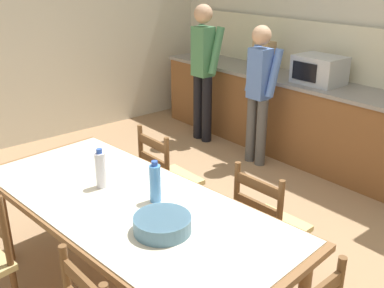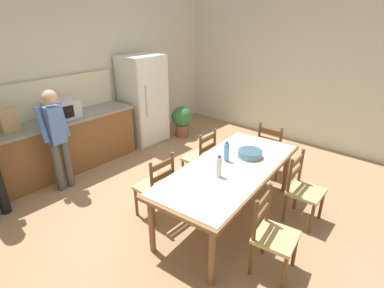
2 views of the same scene
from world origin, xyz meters
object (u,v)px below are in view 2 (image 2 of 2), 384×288
at_px(microwave, 62,110).
at_px(chair_head_end, 272,150).
at_px(bottle_near_centre, 219,167).
at_px(chair_side_far_left, 156,187).
at_px(refrigerator, 143,100).
at_px(chair_side_near_right, 303,190).
at_px(chair_side_far_right, 200,158).
at_px(paper_bag, 9,120).
at_px(serving_bowl, 250,153).
at_px(bottle_off_centre, 227,152).
at_px(potted_plant, 182,119).
at_px(person_at_counter, 57,136).
at_px(chair_side_near_left, 272,235).
at_px(dining_table, 230,172).

height_order(microwave, chair_head_end, microwave).
distance_m(bottle_near_centre, chair_side_far_left, 0.93).
xyz_separation_m(bottle_near_centre, chair_head_end, (1.70, 0.17, -0.44)).
relative_size(refrigerator, chair_side_near_right, 1.93).
bearing_deg(chair_side_far_right, chair_side_near_right, 93.30).
bearing_deg(microwave, paper_bag, -179.44).
distance_m(microwave, bottle_near_centre, 2.90).
height_order(paper_bag, serving_bowl, paper_bag).
relative_size(microwave, paper_bag, 1.39).
xyz_separation_m(bottle_off_centre, potted_plant, (1.58, 2.26, -0.49)).
bearing_deg(person_at_counter, refrigerator, -76.30).
height_order(chair_head_end, potted_plant, chair_head_end).
height_order(refrigerator, chair_side_far_left, refrigerator).
distance_m(refrigerator, person_at_counter, 2.11).
distance_m(chair_side_far_right, chair_side_near_left, 1.87).
distance_m(chair_side_far_left, chair_side_near_left, 1.57).
relative_size(paper_bag, serving_bowl, 1.12).
bearing_deg(chair_side_far_left, paper_bag, -67.77).
distance_m(chair_side_far_right, person_at_counter, 2.13).
distance_m(microwave, chair_side_far_left, 2.20).
bearing_deg(serving_bowl, bottle_off_centre, 150.88).
relative_size(chair_head_end, person_at_counter, 0.59).
xyz_separation_m(bottle_near_centre, bottle_off_centre, (0.38, 0.16, 0.00)).
bearing_deg(chair_side_far_right, chair_head_end, 142.73).
distance_m(paper_bag, chair_head_end, 3.99).
xyz_separation_m(chair_side_near_right, chair_head_end, (0.83, 0.87, 0.00)).
xyz_separation_m(chair_side_far_left, person_at_counter, (-0.45, 1.59, 0.42)).
xyz_separation_m(chair_side_far_left, potted_plant, (2.27, 1.66, -0.06)).
bearing_deg(bottle_off_centre, chair_side_near_left, -118.98).
bearing_deg(chair_side_near_left, bottle_off_centre, 52.74).
height_order(bottle_near_centre, chair_side_far_left, bottle_near_centre).
bearing_deg(chair_side_near_right, dining_table, 126.91).
bearing_deg(chair_side_near_left, serving_bowl, 35.33).
bearing_deg(refrigerator, serving_bowl, -102.07).
height_order(serving_bowl, person_at_counter, person_at_counter).
xyz_separation_m(bottle_near_centre, chair_side_near_left, (-0.15, -0.80, -0.44)).
height_order(bottle_near_centre, person_at_counter, person_at_counter).
relative_size(bottle_off_centre, chair_side_near_right, 0.30).
height_order(dining_table, potted_plant, dining_table).
bearing_deg(chair_side_near_right, chair_side_near_left, -176.29).
relative_size(dining_table, bottle_off_centre, 8.72).
relative_size(dining_table, serving_bowl, 7.36).
bearing_deg(bottle_off_centre, chair_side_far_right, 64.76).
height_order(chair_side_near_left, potted_plant, chair_side_near_left).
bearing_deg(serving_bowl, refrigerator, 77.93).
distance_m(microwave, dining_table, 2.94).
distance_m(paper_bag, bottle_near_centre, 3.09).
bearing_deg(bottle_near_centre, chair_side_near_right, -38.92).
height_order(bottle_off_centre, potted_plant, bottle_off_centre).
xyz_separation_m(chair_side_near_left, potted_plant, (2.11, 3.22, -0.06)).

